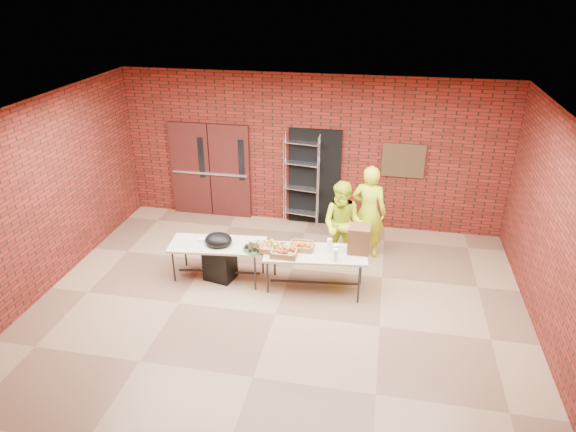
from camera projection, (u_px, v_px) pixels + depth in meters
The scene contains 19 objects.
room at pixel (274, 225), 7.56m from camera, with size 8.08×7.08×3.28m.
double_doors at pixel (210, 170), 11.22m from camera, with size 1.78×0.12×2.10m.
dark_doorway at pixel (314, 177), 10.84m from camera, with size 1.10×0.06×2.10m, color black.
bronze_plaque at pixel (403, 161), 10.31m from camera, with size 0.85×0.04×0.70m, color #46331C.
wire_rack at pixel (301, 181), 10.78m from camera, with size 0.74×0.25×2.01m, color silver, non-canonical shape.
table_left at pixel (218, 247), 8.99m from camera, with size 1.73×0.87×0.68m.
table_right at pixel (315, 255), 8.65m from camera, with size 1.80×0.92×0.71m.
basket_bananas at pixel (273, 248), 8.67m from camera, with size 0.40×0.31×0.12m.
basket_oranges at pixel (302, 246), 8.72m from camera, with size 0.40×0.31×0.13m.
basket_apples at pixel (284, 252), 8.52m from camera, with size 0.43×0.33×0.13m.
muffin_tray at pixel (255, 247), 8.77m from camera, with size 0.43×0.43×0.11m.
napkin_box at pixel (204, 240), 9.03m from camera, with size 0.17×0.11×0.06m, color white.
coffee_dispenser at pixel (359, 239), 8.55m from camera, with size 0.35×0.32×0.47m, color #52351C.
cup_stack_front at pixel (336, 251), 8.41m from camera, with size 0.08×0.08×0.25m, color white.
cup_stack_mid at pixel (335, 255), 8.32m from camera, with size 0.07×0.07×0.22m, color white.
cup_stack_back at pixel (329, 246), 8.56m from camera, with size 0.09×0.09×0.26m, color white.
covered_grill at pixel (219, 256), 9.04m from camera, with size 0.57×0.51×0.90m.
volunteer_woman at pixel (369, 212), 9.63m from camera, with size 0.66×0.44×1.82m, color #BCDA18.
volunteer_man at pixel (343, 225), 9.31m from camera, with size 0.80×0.62×1.65m, color #BCDA18.
Camera 1 is at (1.49, -6.60, 4.98)m, focal length 32.00 mm.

